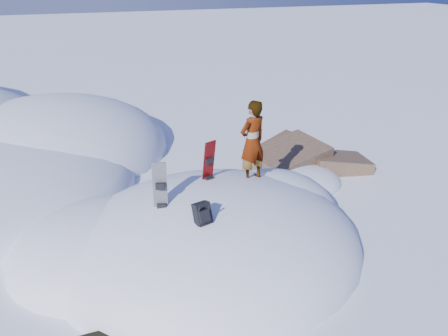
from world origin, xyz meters
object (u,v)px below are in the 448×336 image
object	(u,v)px
snowboard_red	(208,171)
backpack	(203,214)
snowboard_dark	(161,198)
person	(252,142)

from	to	relation	value
snowboard_red	backpack	world-z (taller)	snowboard_red
snowboard_dark	person	bearing A→B (deg)	33.64
snowboard_red	snowboard_dark	world-z (taller)	snowboard_red
snowboard_dark	person	world-z (taller)	person
backpack	snowboard_dark	bearing A→B (deg)	111.54
snowboard_red	backpack	xyz separation A→B (m)	(-0.64, -1.73, -0.03)
snowboard_dark	backpack	distance (m)	1.08
snowboard_red	backpack	distance (m)	1.84
snowboard_red	person	size ratio (longest dim) A/B	0.80
snowboard_red	person	xyz separation A→B (m)	(1.05, -0.08, 0.63)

